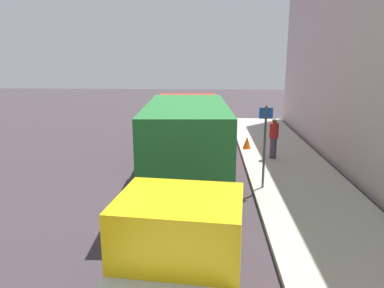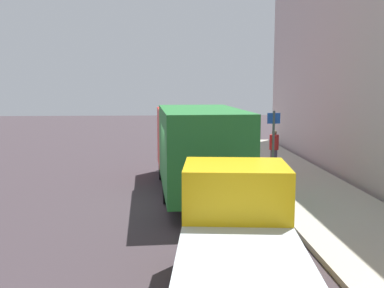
# 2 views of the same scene
# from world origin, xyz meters

# --- Properties ---
(ground) EXTENTS (80.00, 80.00, 0.00)m
(ground) POSITION_xyz_m (0.00, 0.00, 0.00)
(ground) COLOR #3A3035
(sidewalk) EXTENTS (3.49, 30.00, 0.15)m
(sidewalk) POSITION_xyz_m (4.74, 0.00, 0.07)
(sidewalk) COLOR #B7AF9E
(sidewalk) RESTS_ON ground
(large_utility_truck) EXTENTS (2.85, 8.30, 3.04)m
(large_utility_truck) POSITION_xyz_m (0.74, 1.62, 1.72)
(large_utility_truck) COLOR red
(large_utility_truck) RESTS_ON ground
(small_flatbed_truck) EXTENTS (2.53, 5.48, 2.29)m
(small_flatbed_truck) POSITION_xyz_m (0.91, -6.50, 1.07)
(small_flatbed_truck) COLOR #E6B310
(small_flatbed_truck) RESTS_ON ground
(pedestrian_walking) EXTENTS (0.46, 0.46, 1.74)m
(pedestrian_walking) POSITION_xyz_m (4.28, 4.65, 1.06)
(pedestrian_walking) COLOR #403C53
(pedestrian_walking) RESTS_ON sidewalk
(traffic_cone_orange) EXTENTS (0.40, 0.40, 0.57)m
(traffic_cone_orange) POSITION_xyz_m (3.32, 6.30, 0.43)
(traffic_cone_orange) COLOR orange
(traffic_cone_orange) RESTS_ON sidewalk
(street_sign_post) EXTENTS (0.44, 0.08, 2.78)m
(street_sign_post) POSITION_xyz_m (3.33, 1.01, 1.78)
(street_sign_post) COLOR #4C5156
(street_sign_post) RESTS_ON sidewalk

